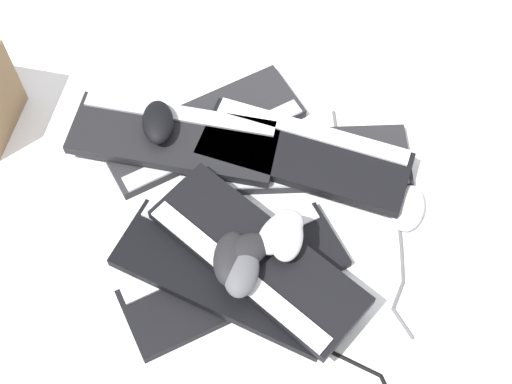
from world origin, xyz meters
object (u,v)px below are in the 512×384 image
at_px(mouse_2, 408,208).
at_px(mouse_5, 158,122).
at_px(keyboard_0, 306,161).
at_px(mouse_6, 231,259).
at_px(keyboard_6, 305,155).
at_px(keyboard_5, 257,257).
at_px(keyboard_1, 204,130).
at_px(mouse_3, 243,253).
at_px(keyboard_2, 234,277).
at_px(mouse_4, 280,232).
at_px(mouse_0, 286,235).
at_px(keyboard_3, 227,275).
at_px(keyboard_4, 174,137).
at_px(mouse_1, 241,270).

xyz_separation_m(mouse_2, mouse_5, (-0.41, 0.35, 0.06)).
distance_m(keyboard_0, mouse_6, 0.33).
relative_size(keyboard_6, mouse_2, 3.91).
height_order(keyboard_5, mouse_2, keyboard_5).
distance_m(keyboard_1, mouse_2, 0.47).
bearing_deg(mouse_3, keyboard_0, -146.26).
xyz_separation_m(keyboard_2, mouse_4, (0.10, 0.01, 0.10)).
bearing_deg(mouse_6, mouse_2, 117.02).
height_order(keyboard_2, keyboard_5, keyboard_5).
xyz_separation_m(mouse_0, mouse_6, (-0.11, -0.01, 0.00)).
relative_size(keyboard_3, mouse_5, 3.88).
height_order(keyboard_5, mouse_0, mouse_0).
xyz_separation_m(keyboard_4, mouse_6, (0.00, -0.34, 0.07)).
relative_size(keyboard_4, mouse_2, 4.09).
distance_m(keyboard_3, keyboard_4, 0.34).
height_order(keyboard_4, mouse_2, keyboard_4).
bearing_deg(mouse_6, keyboard_3, -61.50).
relative_size(mouse_0, mouse_1, 1.00).
bearing_deg(mouse_6, mouse_3, 124.61).
distance_m(mouse_0, mouse_2, 0.29).
xyz_separation_m(keyboard_0, mouse_2, (0.14, -0.19, 0.01)).
bearing_deg(keyboard_4, mouse_1, -88.30).
height_order(keyboard_1, mouse_5, mouse_5).
relative_size(keyboard_5, mouse_5, 4.19).
relative_size(keyboard_2, mouse_3, 4.09).
relative_size(keyboard_0, mouse_0, 4.23).
bearing_deg(keyboard_3, mouse_1, -54.63).
xyz_separation_m(keyboard_6, mouse_5, (-0.26, 0.17, 0.04)).
relative_size(keyboard_1, keyboard_5, 0.99).
distance_m(keyboard_0, mouse_0, 0.25).
bearing_deg(mouse_3, mouse_1, 57.09).
distance_m(keyboard_0, keyboard_6, 0.03).
bearing_deg(mouse_3, mouse_4, -178.75).
xyz_separation_m(keyboard_0, mouse_1, (-0.24, -0.22, 0.10)).
xyz_separation_m(keyboard_5, keyboard_6, (0.19, 0.19, -0.03)).
xyz_separation_m(keyboard_5, mouse_0, (0.06, 0.01, 0.04)).
bearing_deg(keyboard_5, mouse_0, 6.58).
height_order(mouse_0, mouse_3, same).
bearing_deg(keyboard_0, keyboard_3, -142.41).
distance_m(keyboard_4, mouse_3, 0.34).
relative_size(keyboard_3, mouse_2, 3.88).
xyz_separation_m(keyboard_0, mouse_3, (-0.22, -0.19, 0.10)).
xyz_separation_m(keyboard_1, keyboard_4, (-0.07, -0.01, 0.03)).
xyz_separation_m(mouse_2, mouse_4, (-0.28, 0.01, 0.09)).
bearing_deg(mouse_4, mouse_5, 84.46).
bearing_deg(keyboard_5, keyboard_2, 176.81).
xyz_separation_m(mouse_3, mouse_4, (0.08, 0.01, 0.00)).
relative_size(keyboard_6, mouse_5, 3.91).
relative_size(keyboard_2, keyboard_5, 0.98).
height_order(keyboard_1, mouse_0, mouse_0).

